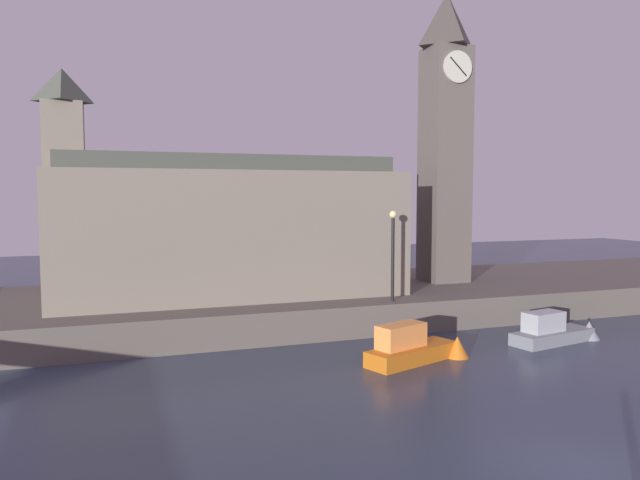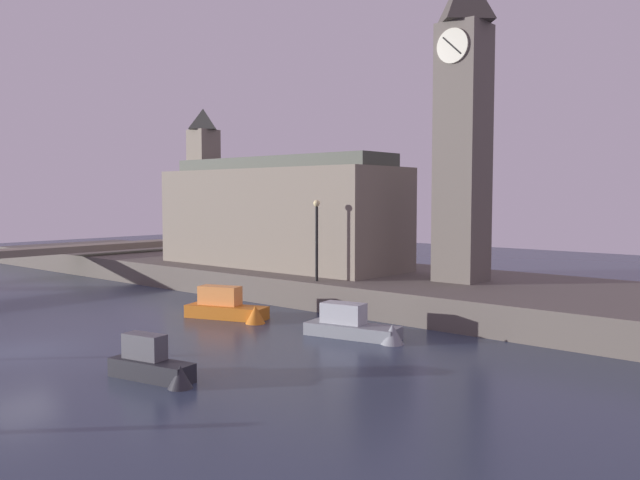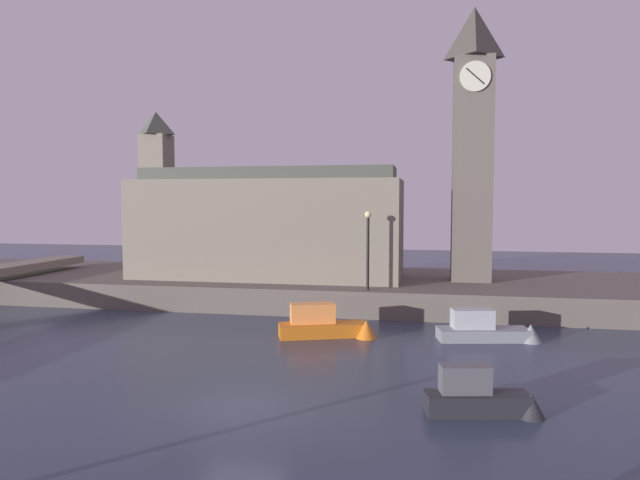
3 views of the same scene
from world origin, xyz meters
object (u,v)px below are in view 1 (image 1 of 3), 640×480
boat_patrol_orange (419,348)px  streetlamp (393,246)px  clock_tower (445,135)px  boat_cruiser_grey (559,332)px  parliament_hall (224,227)px

boat_patrol_orange → streetlamp: bearing=75.5°
clock_tower → boat_cruiser_grey: size_ratio=3.36×
streetlamp → boat_patrol_orange: size_ratio=0.88×
streetlamp → boat_patrol_orange: bearing=-104.5°
clock_tower → streetlamp: bearing=-138.9°
clock_tower → parliament_hall: bearing=-176.5°
clock_tower → boat_patrol_orange: (-7.12, -10.06, -9.53)m
parliament_hall → streetlamp: 8.48m
streetlamp → boat_cruiser_grey: bearing=-34.8°
clock_tower → boat_patrol_orange: clock_tower is taller
parliament_hall → boat_patrol_orange: size_ratio=3.47×
clock_tower → boat_cruiser_grey: bearing=-87.8°
clock_tower → parliament_hall: (-13.12, -0.81, -5.10)m
parliament_hall → boat_patrol_orange: bearing=-57.0°
clock_tower → boat_patrol_orange: 15.58m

